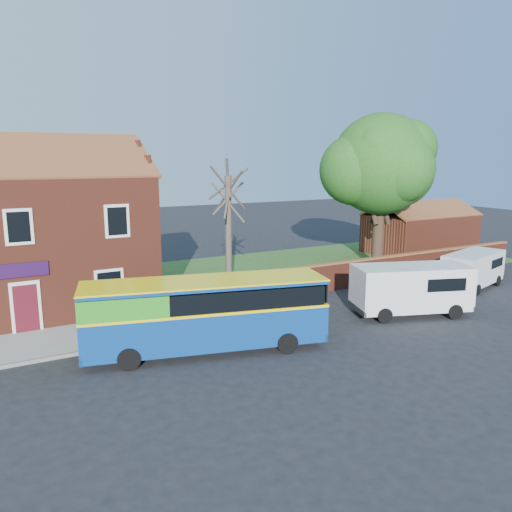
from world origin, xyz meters
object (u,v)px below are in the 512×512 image
van_far (473,268)px  bus (198,312)px  large_tree (380,167)px  van_near (411,287)px

van_far → bus: bearing=168.8°
bus → large_tree: (16.75, 8.56, 5.17)m
van_far → large_tree: bearing=81.3°
van_near → van_far: 7.26m
bus → large_tree: bearing=40.8°
van_near → large_tree: 12.22m
bus → large_tree: 19.51m
van_near → large_tree: large_tree is taller
bus → van_near: bus is taller
bus → van_near: size_ratio=1.63×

